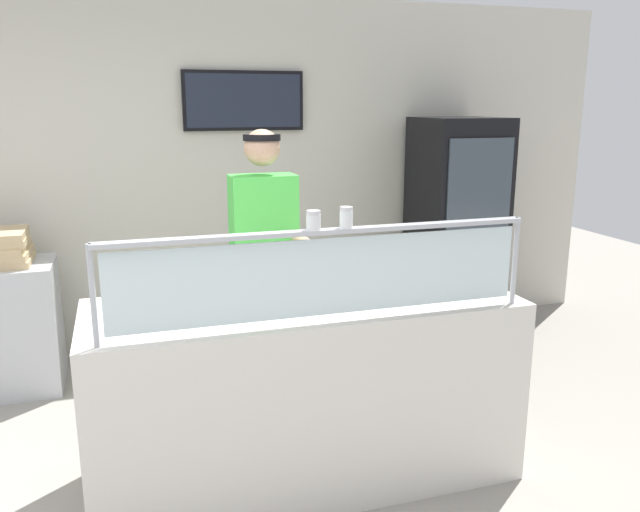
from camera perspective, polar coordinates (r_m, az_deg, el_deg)
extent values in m
plane|color=gray|center=(4.04, -3.84, -14.51)|extent=(12.00, 12.00, 0.00)
cube|color=beige|center=(5.07, -8.19, 7.17)|extent=(6.52, 0.08, 2.70)
cube|color=black|center=(4.99, -6.87, 13.70)|extent=(0.93, 0.04, 0.45)
cube|color=#1E2333|center=(4.97, -6.82, 13.70)|extent=(0.88, 0.01, 0.40)
cube|color=silver|center=(3.30, -1.34, -12.03)|extent=(2.12, 0.77, 0.95)
cylinder|color=#B2B5BC|center=(2.64, -19.76, -3.47)|extent=(0.02, 0.02, 0.42)
cylinder|color=#B2B5BC|center=(3.19, 17.12, -0.42)|extent=(0.02, 0.02, 0.42)
cube|color=silver|center=(2.76, 0.50, -1.90)|extent=(1.86, 0.01, 0.34)
cube|color=#B2B5BC|center=(2.72, 0.50, 2.22)|extent=(1.92, 0.06, 0.02)
cylinder|color=#9EA0A8|center=(3.12, -2.13, -4.03)|extent=(0.41, 0.41, 0.01)
cylinder|color=tan|center=(3.12, -2.13, -3.77)|extent=(0.39, 0.39, 0.02)
cylinder|color=#D65B2D|center=(3.11, -2.13, -3.55)|extent=(0.33, 0.33, 0.01)
cube|color=#ADAFB7|center=(3.08, -2.85, -3.63)|extent=(0.15, 0.29, 0.01)
cylinder|color=white|center=(2.69, -0.59, 3.05)|extent=(0.06, 0.06, 0.07)
cylinder|color=white|center=(2.69, -0.59, 2.84)|extent=(0.05, 0.05, 0.04)
cylinder|color=silver|center=(2.69, -0.59, 3.93)|extent=(0.06, 0.06, 0.02)
cylinder|color=white|center=(2.74, 2.37, 3.31)|extent=(0.06, 0.06, 0.08)
cylinder|color=red|center=(2.74, 2.37, 3.08)|extent=(0.05, 0.05, 0.05)
cylinder|color=silver|center=(2.73, 2.38, 4.27)|extent=(0.05, 0.05, 0.02)
cylinder|color=#23232D|center=(3.91, -6.46, -7.89)|extent=(0.13, 0.13, 0.95)
cylinder|color=#23232D|center=(3.96, -3.31, -7.57)|extent=(0.13, 0.13, 0.95)
cube|color=#4CD14C|center=(3.73, -5.11, 3.08)|extent=(0.38, 0.21, 0.55)
sphere|color=tan|center=(3.68, -5.25, 9.68)|extent=(0.21, 0.21, 0.21)
cylinder|color=black|center=(3.67, -5.27, 10.58)|extent=(0.21, 0.21, 0.04)
cylinder|color=tan|center=(3.58, -1.49, 1.15)|extent=(0.08, 0.34, 0.08)
cube|color=black|center=(5.32, 12.07, 2.38)|extent=(0.65, 0.64, 1.80)
cube|color=#38424C|center=(5.03, 13.95, 2.07)|extent=(0.55, 0.02, 1.44)
cylinder|color=blue|center=(5.02, 11.52, 2.80)|extent=(0.06, 0.06, 0.20)
cylinder|color=blue|center=(5.07, 12.44, 2.85)|extent=(0.06, 0.06, 0.20)
cylinder|color=red|center=(5.12, 13.34, 2.90)|extent=(0.06, 0.06, 0.20)
cylinder|color=green|center=(5.16, 14.23, 2.95)|extent=(0.06, 0.06, 0.20)
cylinder|color=green|center=(5.21, 15.10, 2.99)|extent=(0.06, 0.06, 0.20)
cube|color=#B7BABF|center=(4.78, -26.57, -5.79)|extent=(0.70, 0.55, 0.87)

